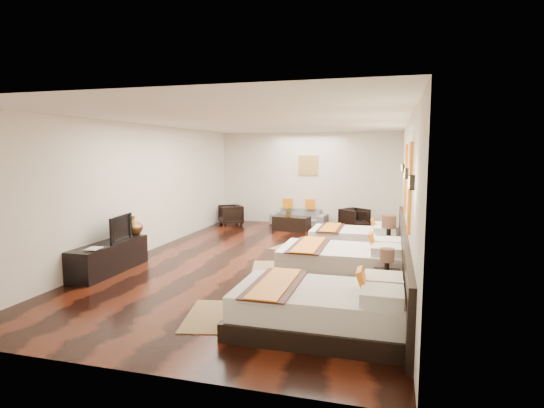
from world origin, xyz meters
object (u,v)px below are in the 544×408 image
(bed_mid, at_px, (343,262))
(tv, at_px, (117,228))
(nightstand_a, at_px, (386,282))
(tv_console, at_px, (109,257))
(sofa, at_px, (299,217))
(figurine, at_px, (134,225))
(coffee_table, at_px, (292,223))
(table_plant, at_px, (289,212))
(armchair_left, at_px, (231,215))
(armchair_right, at_px, (354,219))
(bed_far, at_px, (354,239))
(bed_near, at_px, (322,309))
(nightstand_b, at_px, (388,248))
(book, at_px, (87,249))

(bed_mid, relative_size, tv, 2.63)
(bed_mid, height_order, nightstand_a, bed_mid)
(tv_console, relative_size, sofa, 1.07)
(sofa, bearing_deg, figurine, -108.66)
(coffee_table, height_order, table_plant, table_plant)
(armchair_left, xyz_separation_m, table_plant, (1.94, -0.48, 0.23))
(armchair_right, relative_size, table_plant, 2.57)
(bed_mid, distance_m, table_plant, 4.78)
(bed_mid, xyz_separation_m, figurine, (-4.20, 0.09, 0.45))
(bed_far, height_order, coffee_table, bed_far)
(tv_console, distance_m, coffee_table, 5.58)
(bed_near, bearing_deg, nightstand_a, 61.77)
(bed_far, distance_m, nightstand_b, 1.41)
(armchair_left, bearing_deg, bed_near, -7.13)
(armchair_right, bearing_deg, book, -174.88)
(nightstand_a, relative_size, tv, 0.94)
(armchair_left, bearing_deg, bed_far, 21.30)
(bed_far, xyz_separation_m, armchair_right, (-0.21, 2.65, 0.05))
(bed_near, relative_size, bed_far, 1.12)
(tv_console, bearing_deg, armchair_left, 87.25)
(bed_near, relative_size, table_plant, 8.27)
(armchair_right, bearing_deg, nightstand_a, -133.10)
(book, height_order, coffee_table, book)
(book, distance_m, sofa, 7.04)
(table_plant, bearing_deg, bed_near, -73.37)
(bed_near, distance_m, book, 4.33)
(tv, bearing_deg, bed_near, -122.26)
(tv_console, height_order, sofa, tv_console)
(bed_near, relative_size, nightstand_b, 2.18)
(tv_console, bearing_deg, coffee_table, 65.88)
(bed_far, height_order, armchair_left, bed_far)
(bed_mid, height_order, sofa, bed_mid)
(bed_mid, xyz_separation_m, sofa, (-1.92, 5.34, -0.04))
(bed_far, height_order, sofa, bed_far)
(figurine, bearing_deg, armchair_right, 50.69)
(nightstand_a, height_order, coffee_table, nightstand_a)
(tv, relative_size, sofa, 0.50)
(bed_near, bearing_deg, nightstand_b, 77.72)
(nightstand_b, distance_m, coffee_table, 4.21)
(bed_mid, xyz_separation_m, coffee_table, (-1.92, 4.36, -0.09))
(bed_far, bearing_deg, armchair_right, 94.63)
(coffee_table, bearing_deg, table_plant, -168.33)
(bed_near, bearing_deg, table_plant, 106.63)
(nightstand_b, bearing_deg, bed_near, -102.28)
(bed_far, xyz_separation_m, nightstand_b, (0.75, -1.20, 0.10))
(book, bearing_deg, armchair_right, 57.53)
(armchair_right, xyz_separation_m, coffee_table, (-1.70, -0.59, -0.11))
(nightstand_b, relative_size, sofa, 0.59)
(bed_mid, height_order, bed_far, bed_mid)
(nightstand_b, bearing_deg, tv_console, -159.71)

